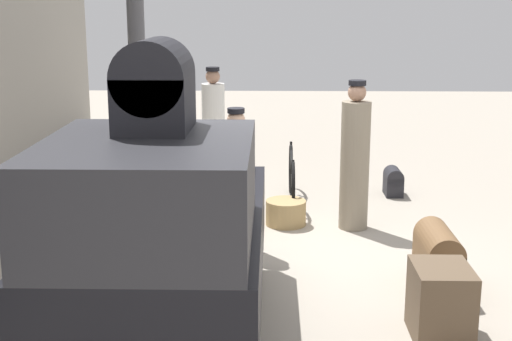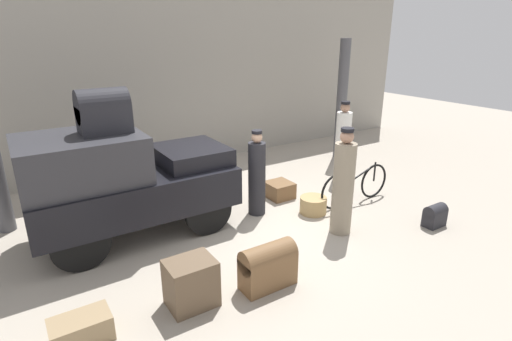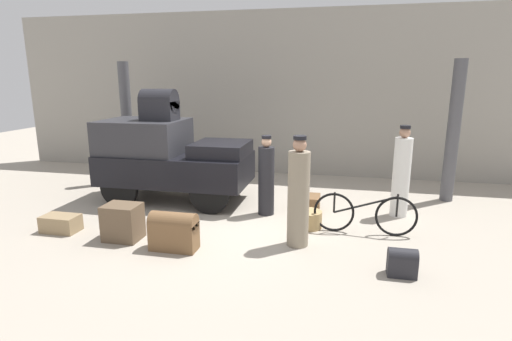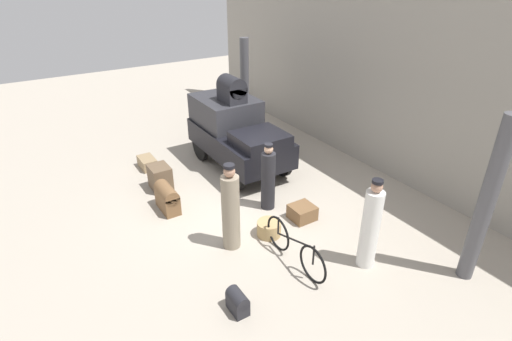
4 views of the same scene
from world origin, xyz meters
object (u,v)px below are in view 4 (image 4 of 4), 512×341
(porter_standing_middle, at_px, (370,227))
(trunk_large_brown, at_px, (302,212))
(bicycle, at_px, (295,248))
(conductor_in_dark_uniform, at_px, (268,179))
(trunk_umber_medium, at_px, (160,178))
(suitcase_small_leather, at_px, (147,163))
(trunk_on_truck_roof, at_px, (232,90))
(trunk_barrel_dark, at_px, (238,302))
(truck, at_px, (236,132))
(trunk_wicker_pale, at_px, (167,197))
(wicker_basket, at_px, (269,228))
(porter_with_bicycle, at_px, (231,210))

(porter_standing_middle, height_order, trunk_large_brown, porter_standing_middle)
(bicycle, distance_m, conductor_in_dark_uniform, 2.04)
(trunk_umber_medium, distance_m, suitcase_small_leather, 1.31)
(porter_standing_middle, distance_m, trunk_on_truck_roof, 5.23)
(trunk_barrel_dark, bearing_deg, trunk_umber_medium, 175.55)
(truck, height_order, suitcase_small_leather, truck)
(conductor_in_dark_uniform, xyz_separation_m, trunk_umber_medium, (-2.15, -1.80, -0.43))
(trunk_wicker_pale, bearing_deg, wicker_basket, 35.25)
(bicycle, distance_m, trunk_wicker_pale, 3.30)
(porter_with_bicycle, relative_size, trunk_large_brown, 3.53)
(porter_standing_middle, bearing_deg, trunk_umber_medium, -154.55)
(truck, relative_size, trunk_umber_medium, 5.25)
(wicker_basket, distance_m, trunk_umber_medium, 3.29)
(bicycle, height_order, trunk_wicker_pale, bicycle)
(trunk_on_truck_roof, bearing_deg, truck, 0.00)
(trunk_wicker_pale, bearing_deg, bicycle, 23.86)
(porter_with_bicycle, bearing_deg, trunk_on_truck_roof, 150.06)
(wicker_basket, relative_size, conductor_in_dark_uniform, 0.31)
(bicycle, relative_size, porter_with_bicycle, 0.98)
(bicycle, relative_size, porter_standing_middle, 0.98)
(porter_with_bicycle, height_order, trunk_on_truck_roof, trunk_on_truck_roof)
(porter_standing_middle, xyz_separation_m, trunk_on_truck_roof, (-5.07, 0.00, 1.28))
(porter_with_bicycle, height_order, trunk_umber_medium, porter_with_bicycle)
(trunk_wicker_pale, bearing_deg, conductor_in_dark_uniform, 60.68)
(porter_with_bicycle, xyz_separation_m, trunk_barrel_dark, (1.55, -0.75, -0.64))
(wicker_basket, distance_m, porter_with_bicycle, 1.08)
(trunk_wicker_pale, distance_m, trunk_on_truck_roof, 3.34)
(trunk_umber_medium, distance_m, trunk_barrel_dark, 4.51)
(bicycle, bearing_deg, trunk_large_brown, 136.15)
(wicker_basket, height_order, conductor_in_dark_uniform, conductor_in_dark_uniform)
(conductor_in_dark_uniform, height_order, trunk_wicker_pale, conductor_in_dark_uniform)
(conductor_in_dark_uniform, xyz_separation_m, trunk_wicker_pale, (-1.13, -2.00, -0.42))
(suitcase_small_leather, bearing_deg, porter_with_bicycle, 4.25)
(wicker_basket, bearing_deg, trunk_on_truck_roof, 162.73)
(trunk_wicker_pale, xyz_separation_m, suitcase_small_leather, (-2.31, 0.29, -0.18))
(suitcase_small_leather, distance_m, trunk_on_truck_roof, 3.11)
(trunk_barrel_dark, bearing_deg, trunk_wicker_pale, 177.61)
(trunk_wicker_pale, bearing_deg, porter_with_bicycle, 17.44)
(truck, xyz_separation_m, porter_standing_middle, (4.91, -0.00, -0.14))
(porter_with_bicycle, distance_m, trunk_wicker_pale, 2.08)
(bicycle, bearing_deg, trunk_umber_medium, -164.36)
(porter_with_bicycle, relative_size, trunk_on_truck_roof, 2.49)
(trunk_barrel_dark, bearing_deg, trunk_large_brown, 121.36)
(truck, xyz_separation_m, porter_with_bicycle, (3.09, -1.87, -0.14))
(porter_with_bicycle, xyz_separation_m, trunk_on_truck_roof, (-3.25, 1.87, 1.28))
(trunk_umber_medium, distance_m, trunk_large_brown, 3.67)
(porter_standing_middle, distance_m, suitcase_small_leather, 6.48)
(trunk_large_brown, bearing_deg, truck, 178.32)
(truck, bearing_deg, trunk_wicker_pale, -64.81)
(conductor_in_dark_uniform, bearing_deg, porter_standing_middle, 10.13)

